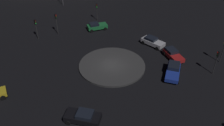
{
  "coord_description": "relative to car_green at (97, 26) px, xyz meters",
  "views": [
    {
      "loc": [
        16.55,
        25.19,
        21.71
      ],
      "look_at": [
        0.0,
        0.0,
        0.62
      ],
      "focal_mm": 38.31,
      "sensor_mm": 36.0,
      "label": 1
    }
  ],
  "objects": [
    {
      "name": "traffic_light_northwest",
      "position": [
        -7.13,
        21.9,
        2.06
      ],
      "size": [
        0.39,
        0.38,
        3.91
      ],
      "rotation": [
        0.0,
        0.0,
        -0.71
      ],
      "color": "#2D2D2D",
      "rests_on": "ground_plane"
    },
    {
      "name": "roundabout_island",
      "position": [
        4.34,
        12.12,
        -0.59
      ],
      "size": [
        10.29,
        10.29,
        0.29
      ],
      "primitive_type": "cylinder",
      "color": "#383838",
      "rests_on": "ground_plane"
    },
    {
      "name": "ground_plane",
      "position": [
        4.34,
        12.12,
        -0.74
      ],
      "size": [
        118.51,
        118.51,
        0.0
      ],
      "primitive_type": "plane",
      "color": "black"
    },
    {
      "name": "car_red",
      "position": [
        -5.13,
        15.67,
        0.01
      ],
      "size": [
        2.67,
        4.19,
        1.41
      ],
      "rotation": [
        0.0,
        0.0,
        1.35
      ],
      "color": "red",
      "rests_on": "ground_plane"
    },
    {
      "name": "car_blue",
      "position": [
        -1.98,
        18.84,
        0.03
      ],
      "size": [
        4.66,
        4.28,
        1.45
      ],
      "rotation": [
        0.0,
        0.0,
        0.68
      ],
      "color": "#1E38A5",
      "rests_on": "ground_plane"
    },
    {
      "name": "car_silver",
      "position": [
        -5.14,
        10.69,
        0.03
      ],
      "size": [
        2.72,
        4.4,
        1.45
      ],
      "rotation": [
        0.0,
        0.0,
        1.81
      ],
      "color": "silver",
      "rests_on": "ground_plane"
    },
    {
      "name": "traffic_light_southwest",
      "position": [
        -2.22,
        -3.63,
        1.92
      ],
      "size": [
        0.36,
        0.39,
        3.71
      ],
      "rotation": [
        0.0,
        0.0,
        1.18
      ],
      "color": "#2D2D2D",
      "rests_on": "ground_plane"
    },
    {
      "name": "traffic_light_southeast",
      "position": [
        10.96,
        -2.66,
        2.02
      ],
      "size": [
        0.36,
        0.39,
        3.85
      ],
      "rotation": [
        0.0,
        0.0,
        1.99
      ],
      "color": "#2D2D2D",
      "rests_on": "ground_plane"
    },
    {
      "name": "traffic_light_northwest_near",
      "position": [
        -10.58,
        20.58,
        2.11
      ],
      "size": [
        0.4,
        0.37,
        3.99
      ],
      "rotation": [
        0.0,
        0.0,
        -0.52
      ],
      "color": "#2D2D2D",
      "rests_on": "ground_plane"
    },
    {
      "name": "car_black",
      "position": [
        13.22,
        19.53,
        0.02
      ],
      "size": [
        4.17,
        4.27,
        1.46
      ],
      "rotation": [
        0.0,
        0.0,
        -0.82
      ],
      "color": "black",
      "rests_on": "ground_plane"
    },
    {
      "name": "traffic_light_south",
      "position": [
        7.15,
        -2.41,
        2.17
      ],
      "size": [
        0.34,
        0.38,
        4.08
      ],
      "rotation": [
        0.0,
        0.0,
        1.76
      ],
      "color": "#2D2D2D",
      "rests_on": "ground_plane"
    },
    {
      "name": "car_green",
      "position": [
        0.0,
        0.0,
        0.0
      ],
      "size": [
        4.16,
        2.68,
        1.42
      ],
      "rotation": [
        0.0,
        0.0,
        2.9
      ],
      "color": "#1E7238",
      "rests_on": "ground_plane"
    }
  ]
}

